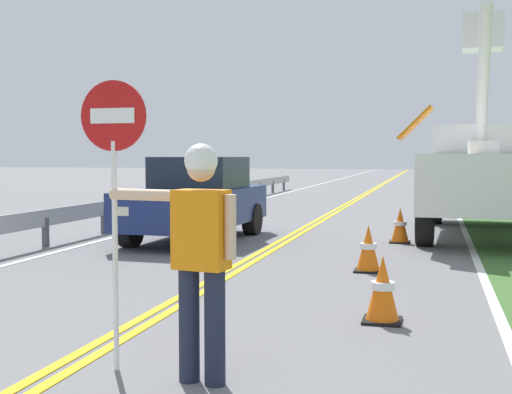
% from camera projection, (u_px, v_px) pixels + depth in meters
% --- Properties ---
extents(centerline_yellow_left, '(0.11, 110.00, 0.01)m').
position_uv_depth(centerline_yellow_left, '(339.00, 208.00, 21.52)').
color(centerline_yellow_left, yellow).
rests_on(centerline_yellow_left, ground).
extents(centerline_yellow_right, '(0.11, 110.00, 0.01)m').
position_uv_depth(centerline_yellow_right, '(344.00, 208.00, 21.47)').
color(centerline_yellow_right, yellow).
rests_on(centerline_yellow_right, ground).
extents(edge_line_right, '(0.12, 110.00, 0.01)m').
position_uv_depth(edge_line_right, '(456.00, 211.00, 20.56)').
color(edge_line_right, silver).
rests_on(edge_line_right, ground).
extents(edge_line_left, '(0.12, 110.00, 0.01)m').
position_uv_depth(edge_line_left, '(236.00, 206.00, 22.43)').
color(edge_line_left, silver).
rests_on(edge_line_left, ground).
extents(flagger_worker, '(1.08, 0.30, 1.83)m').
position_uv_depth(flagger_worker, '(200.00, 247.00, 4.97)').
color(flagger_worker, '#1E2338').
rests_on(flagger_worker, ground).
extents(stop_sign_paddle, '(0.56, 0.04, 2.33)m').
position_uv_depth(stop_sign_paddle, '(114.00, 159.00, 5.23)').
color(stop_sign_paddle, silver).
rests_on(stop_sign_paddle, ground).
extents(utility_bucket_truck, '(2.95, 6.90, 4.98)m').
position_uv_depth(utility_bucket_truck, '(480.00, 170.00, 14.65)').
color(utility_bucket_truck, white).
rests_on(utility_bucket_truck, ground).
extents(oncoming_sedan_nearest, '(2.01, 4.15, 1.70)m').
position_uv_depth(oncoming_sedan_nearest, '(196.00, 199.00, 13.41)').
color(oncoming_sedan_nearest, navy).
rests_on(oncoming_sedan_nearest, ground).
extents(traffic_cone_lead, '(0.40, 0.40, 0.70)m').
position_uv_depth(traffic_cone_lead, '(383.00, 290.00, 6.85)').
color(traffic_cone_lead, orange).
rests_on(traffic_cone_lead, ground).
extents(traffic_cone_mid, '(0.40, 0.40, 0.70)m').
position_uv_depth(traffic_cone_mid, '(368.00, 249.00, 9.81)').
color(traffic_cone_mid, orange).
rests_on(traffic_cone_mid, ground).
extents(traffic_cone_tail, '(0.40, 0.40, 0.70)m').
position_uv_depth(traffic_cone_tail, '(400.00, 226.00, 13.04)').
color(traffic_cone_tail, orange).
rests_on(traffic_cone_tail, ground).
extents(guardrail_left_shoulder, '(0.10, 32.00, 0.71)m').
position_uv_depth(guardrail_left_shoulder, '(164.00, 200.00, 17.97)').
color(guardrail_left_shoulder, '#9EA0A3').
rests_on(guardrail_left_shoulder, ground).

